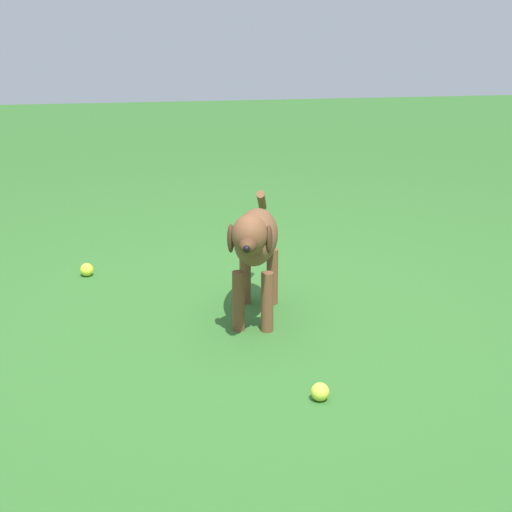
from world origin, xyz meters
TOP-DOWN VIEW (x-y plane):
  - ground at (0.00, 0.00)m, footprint 14.00×14.00m
  - dog at (0.02, 0.06)m, footprint 0.30×0.79m
  - tennis_ball_0 at (-0.74, 0.74)m, footprint 0.07×0.07m
  - tennis_ball_1 at (0.14, -0.69)m, footprint 0.07×0.07m

SIDE VIEW (x-z plane):
  - ground at x=0.00m, z-range 0.00..0.00m
  - tennis_ball_0 at x=-0.74m, z-range 0.00..0.07m
  - tennis_ball_1 at x=0.14m, z-range 0.00..0.07m
  - dog at x=0.02m, z-range 0.09..0.63m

